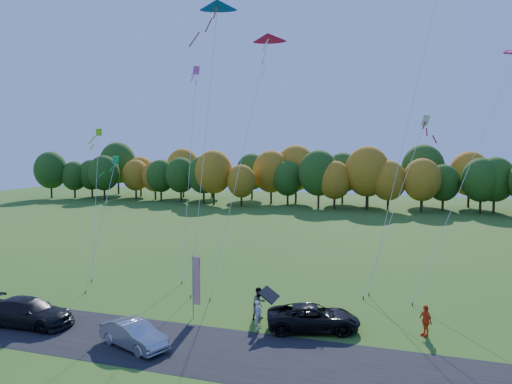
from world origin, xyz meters
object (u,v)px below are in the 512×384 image
(silver_sedan, at_px, (134,334))
(feather_flag, at_px, (196,280))
(black_suv, at_px, (313,318))
(person_east, at_px, (425,321))

(silver_sedan, relative_size, feather_flag, 1.07)
(black_suv, distance_m, person_east, 5.94)
(silver_sedan, bearing_deg, feather_flag, 7.78)
(person_east, bearing_deg, black_suv, -115.52)
(person_east, height_order, feather_flag, feather_flag)
(black_suv, distance_m, feather_flag, 7.13)
(silver_sedan, relative_size, person_east, 2.40)
(person_east, distance_m, feather_flag, 12.94)
(black_suv, height_order, person_east, person_east)
(feather_flag, bearing_deg, silver_sedan, -103.25)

